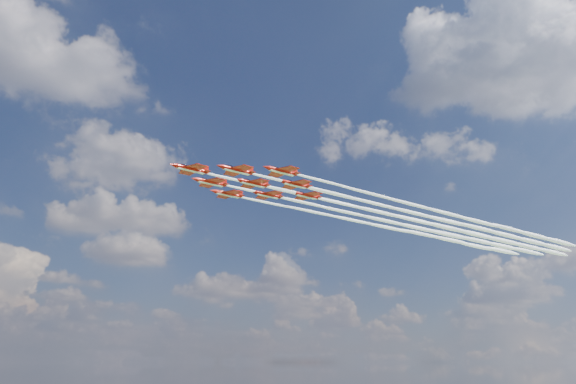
% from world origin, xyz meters
% --- Properties ---
extents(jet_lead, '(151.89, 37.61, 2.85)m').
position_xyz_m(jet_lead, '(48.68, 15.33, 87.36)').
color(jet_lead, '#AB1009').
extents(jet_row2_port, '(151.89, 37.61, 2.85)m').
position_xyz_m(jet_row2_port, '(59.81, 10.89, 87.36)').
color(jet_row2_port, '#AB1009').
extents(jet_row2_starb, '(151.89, 37.61, 2.85)m').
position_xyz_m(jet_row2_starb, '(56.95, 24.00, 87.36)').
color(jet_row2_starb, '#AB1009').
extents(jet_row3_port, '(151.89, 37.61, 2.85)m').
position_xyz_m(jet_row3_port, '(70.94, 6.45, 87.36)').
color(jet_row3_port, '#AB1009').
extents(jet_row3_centre, '(151.89, 37.61, 2.85)m').
position_xyz_m(jet_row3_centre, '(68.08, 19.56, 87.36)').
color(jet_row3_centre, '#AB1009').
extents(jet_row3_starb, '(151.89, 37.61, 2.85)m').
position_xyz_m(jet_row3_starb, '(65.23, 32.67, 87.36)').
color(jet_row3_starb, '#AB1009').
extents(jet_row4_port, '(151.89, 37.61, 2.85)m').
position_xyz_m(jet_row4_port, '(79.21, 15.12, 87.36)').
color(jet_row4_port, '#AB1009').
extents(jet_row4_starb, '(151.89, 37.61, 2.85)m').
position_xyz_m(jet_row4_starb, '(76.35, 28.23, 87.36)').
color(jet_row4_starb, '#AB1009').
extents(jet_tail, '(151.89, 37.61, 2.85)m').
position_xyz_m(jet_tail, '(87.48, 23.79, 87.36)').
color(jet_tail, '#AB1009').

